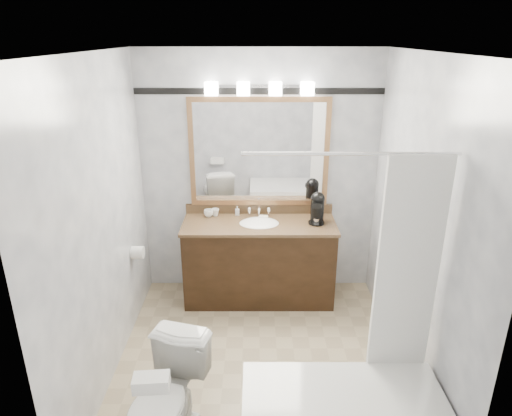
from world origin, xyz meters
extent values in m
cube|color=tan|center=(0.00, 0.00, -0.01)|extent=(2.40, 2.60, 0.01)
cube|color=white|center=(0.00, 0.00, 2.50)|extent=(2.40, 2.60, 0.01)
cube|color=silver|center=(0.00, 1.30, 1.25)|extent=(2.40, 0.01, 2.50)
cube|color=silver|center=(0.00, -1.30, 1.25)|extent=(2.40, 0.01, 2.50)
cube|color=silver|center=(-1.20, 0.00, 1.25)|extent=(0.01, 2.60, 2.50)
cube|color=silver|center=(1.20, 0.00, 1.25)|extent=(0.01, 2.60, 2.50)
cube|color=black|center=(0.00, 1.01, 0.41)|extent=(1.50, 0.55, 0.82)
cube|color=brown|center=(0.00, 1.01, 0.83)|extent=(1.53, 0.58, 0.03)
cube|color=brown|center=(0.00, 1.29, 0.90)|extent=(1.53, 0.03, 0.10)
ellipsoid|color=white|center=(0.00, 1.01, 0.82)|extent=(0.44, 0.34, 0.14)
cube|color=#A4744A|center=(0.00, 1.28, 2.02)|extent=(1.40, 0.04, 0.05)
cube|color=#A4744A|center=(0.00, 1.28, 0.97)|extent=(1.40, 0.04, 0.05)
cube|color=#A4744A|center=(-0.68, 1.28, 1.50)|extent=(0.05, 0.04, 1.00)
cube|color=#A4744A|center=(0.68, 1.28, 1.50)|extent=(0.05, 0.04, 1.00)
cube|color=white|center=(0.00, 1.29, 1.50)|extent=(1.30, 0.01, 1.00)
cube|color=silver|center=(0.00, 1.27, 2.15)|extent=(0.90, 0.05, 0.03)
cube|color=white|center=(-0.45, 1.22, 2.13)|extent=(0.12, 0.12, 0.12)
cube|color=white|center=(-0.15, 1.22, 2.13)|extent=(0.12, 0.12, 0.12)
cube|color=white|center=(0.15, 1.22, 2.13)|extent=(0.12, 0.12, 0.12)
cube|color=white|center=(0.45, 1.22, 2.13)|extent=(0.12, 0.12, 0.12)
cube|color=black|center=(0.00, 1.29, 2.10)|extent=(2.40, 0.01, 0.06)
cylinder|color=silver|center=(0.53, -0.54, 1.95)|extent=(1.30, 0.02, 0.02)
cube|color=white|center=(0.95, -0.55, 1.18)|extent=(0.40, 0.04, 1.55)
cylinder|color=white|center=(-1.14, 0.66, 0.70)|extent=(0.11, 0.12, 0.12)
imported|color=white|center=(-0.62, -0.84, 0.37)|extent=(0.59, 0.80, 0.73)
cube|color=white|center=(-0.62, -1.12, 0.77)|extent=(0.21, 0.13, 0.08)
cylinder|color=black|center=(0.57, 1.00, 0.86)|extent=(0.16, 0.16, 0.02)
cylinder|color=black|center=(0.58, 1.06, 0.98)|extent=(0.13, 0.13, 0.23)
sphere|color=black|center=(0.58, 1.06, 1.09)|extent=(0.14, 0.14, 0.14)
cube|color=black|center=(0.56, 0.99, 1.05)|extent=(0.10, 0.10, 0.04)
cylinder|color=silver|center=(0.56, 0.99, 0.89)|extent=(0.05, 0.05, 0.05)
imported|color=white|center=(-0.52, 1.19, 0.89)|extent=(0.12, 0.12, 0.07)
imported|color=white|center=(-0.45, 1.21, 0.89)|extent=(0.10, 0.10, 0.08)
imported|color=white|center=(-0.23, 1.23, 0.90)|extent=(0.04, 0.04, 0.09)
cube|color=beige|center=(0.04, 1.13, 0.86)|extent=(0.10, 0.07, 0.03)
camera|label=1|loc=(-0.03, -3.17, 2.62)|focal=32.00mm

